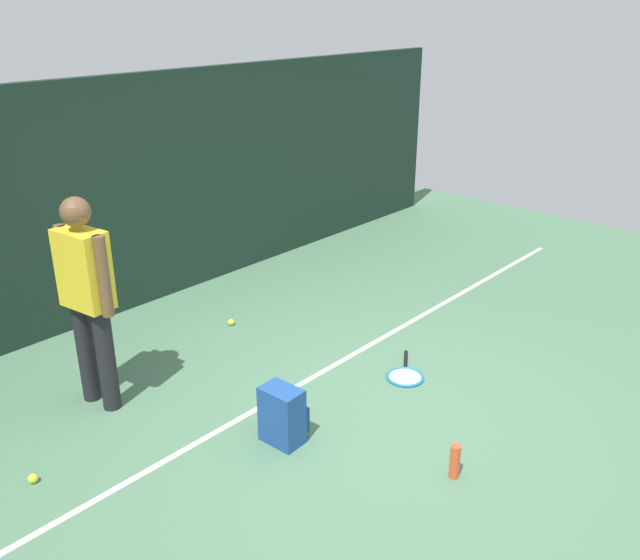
{
  "coord_description": "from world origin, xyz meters",
  "views": [
    {
      "loc": [
        -3.54,
        -2.81,
        3.0
      ],
      "look_at": [
        0.0,
        0.4,
        1.0
      ],
      "focal_mm": 37.97,
      "sensor_mm": 36.0,
      "label": 1
    }
  ],
  "objects_px": {
    "tennis_racket": "(405,375)",
    "backpack": "(283,415)",
    "tennis_ball_by_fence": "(231,322)",
    "tennis_ball_near_player": "(33,478)",
    "tennis_player": "(87,292)",
    "water_bottle": "(455,461)"
  },
  "relations": [
    {
      "from": "tennis_racket",
      "to": "tennis_ball_by_fence",
      "type": "xyz_separation_m",
      "value": [
        -0.35,
        1.85,
        0.02
      ]
    },
    {
      "from": "tennis_player",
      "to": "tennis_ball_by_fence",
      "type": "relative_size",
      "value": 25.76
    },
    {
      "from": "tennis_racket",
      "to": "tennis_ball_near_player",
      "type": "bearing_deg",
      "value": -54.8
    },
    {
      "from": "backpack",
      "to": "tennis_player",
      "type": "bearing_deg",
      "value": 20.8
    },
    {
      "from": "tennis_player",
      "to": "tennis_racket",
      "type": "height_order",
      "value": "tennis_player"
    },
    {
      "from": "water_bottle",
      "to": "tennis_ball_by_fence",
      "type": "bearing_deg",
      "value": 80.02
    },
    {
      "from": "backpack",
      "to": "tennis_ball_near_player",
      "type": "height_order",
      "value": "backpack"
    },
    {
      "from": "tennis_ball_near_player",
      "to": "water_bottle",
      "type": "bearing_deg",
      "value": -46.6
    },
    {
      "from": "tennis_player",
      "to": "tennis_ball_near_player",
      "type": "distance_m",
      "value": 1.36
    },
    {
      "from": "backpack",
      "to": "tennis_ball_near_player",
      "type": "bearing_deg",
      "value": 55.56
    },
    {
      "from": "tennis_racket",
      "to": "water_bottle",
      "type": "relative_size",
      "value": 2.42
    },
    {
      "from": "tennis_racket",
      "to": "tennis_ball_near_player",
      "type": "distance_m",
      "value": 2.98
    },
    {
      "from": "tennis_player",
      "to": "backpack",
      "type": "bearing_deg",
      "value": -164.65
    },
    {
      "from": "tennis_ball_near_player",
      "to": "backpack",
      "type": "bearing_deg",
      "value": -31.79
    },
    {
      "from": "backpack",
      "to": "tennis_ball_near_player",
      "type": "xyz_separation_m",
      "value": [
        -1.46,
        0.91,
        -0.18
      ]
    },
    {
      "from": "tennis_racket",
      "to": "backpack",
      "type": "xyz_separation_m",
      "value": [
        -1.34,
        0.13,
        0.2
      ]
    },
    {
      "from": "tennis_player",
      "to": "backpack",
      "type": "height_order",
      "value": "tennis_player"
    },
    {
      "from": "tennis_ball_near_player",
      "to": "tennis_ball_by_fence",
      "type": "xyz_separation_m",
      "value": [
        2.44,
        0.82,
        0.0
      ]
    },
    {
      "from": "backpack",
      "to": "tennis_ball_by_fence",
      "type": "xyz_separation_m",
      "value": [
        0.98,
        1.72,
        -0.18
      ]
    },
    {
      "from": "tennis_ball_near_player",
      "to": "tennis_racket",
      "type": "bearing_deg",
      "value": -20.36
    },
    {
      "from": "water_bottle",
      "to": "tennis_player",
      "type": "bearing_deg",
      "value": 113.09
    },
    {
      "from": "tennis_racket",
      "to": "backpack",
      "type": "relative_size",
      "value": 1.38
    }
  ]
}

